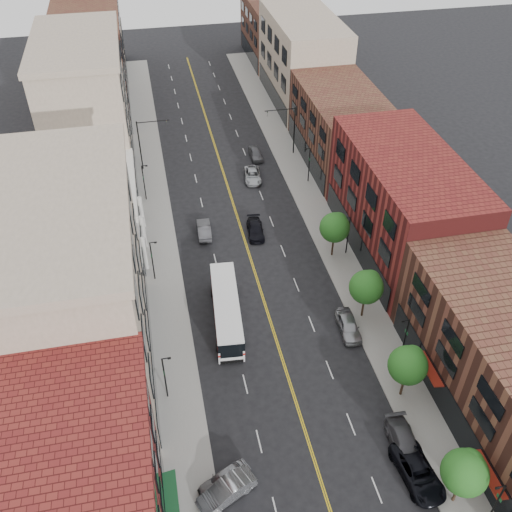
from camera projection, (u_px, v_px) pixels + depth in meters
ground at (312, 454)px, 46.29m from camera, size 220.00×220.00×0.00m
sidewalk_left at (157, 221)px, 71.12m from camera, size 4.00×110.00×0.15m
sidewalk_right at (311, 202)px, 74.29m from camera, size 4.00×110.00×0.15m
bldg_l_tanoffice at (80, 295)px, 47.71m from camera, size 10.00×22.00×18.00m
bldg_l_white at (94, 220)px, 64.49m from camera, size 10.00×14.00×8.00m
bldg_l_far_a at (88, 114)px, 74.17m from camera, size 10.00×20.00×18.00m
bldg_l_far_b at (92, 68)px, 90.24m from camera, size 10.00×20.00×15.00m
bldg_l_far_c at (91, 17)px, 102.26m from camera, size 10.00×16.00×20.00m
bldg_r_mid at (402, 205)px, 63.31m from camera, size 10.00×22.00×12.00m
bldg_r_far_a at (341, 128)px, 79.83m from camera, size 10.00×20.00×10.00m
bldg_r_far_b at (302, 60)px, 94.43m from camera, size 10.00×22.00×14.00m
bldg_r_far_c at (274, 30)px, 110.51m from camera, size 10.00×18.00×11.00m
tree_r_0 at (466, 471)px, 40.67m from camera, size 3.40×3.40×5.59m
tree_r_1 at (409, 364)px, 48.23m from camera, size 3.40×3.40×5.59m
tree_r_2 at (367, 286)px, 55.79m from camera, size 3.40×3.40×5.59m
tree_r_3 at (335, 226)px, 63.35m from camera, size 3.40×3.40×5.59m
lamp_l_1 at (165, 376)px, 48.72m from camera, size 0.81×0.55×5.05m
lamp_l_2 at (153, 259)px, 60.81m from camera, size 0.81×0.55×5.05m
lamp_l_3 at (144, 181)px, 72.91m from camera, size 0.81×0.55×5.05m
lamp_r_0 at (496, 502)px, 40.09m from camera, size 0.81×0.55×5.05m
lamp_r_1 at (405, 337)px, 52.18m from camera, size 0.81×0.55×5.05m
lamp_r_2 at (348, 233)px, 64.28m from camera, size 0.81×0.55×5.05m
lamp_r_3 at (309, 163)px, 76.38m from camera, size 0.81×0.55×5.05m
signal_mast_left at (144, 139)px, 78.00m from camera, size 4.49×0.18×7.20m
signal_mast_right at (290, 125)px, 81.25m from camera, size 4.49×0.18×7.20m
city_bus at (226, 309)px, 56.74m from camera, size 3.47×11.62×2.95m
car_angle_a at (225, 480)px, 43.73m from camera, size 4.63×3.39×1.47m
car_angle_b at (226, 491)px, 43.03m from camera, size 4.98×3.51×1.56m
car_parked_near at (418, 472)px, 44.21m from camera, size 3.06×5.80×1.56m
car_parked_mid at (405, 444)px, 46.10m from camera, size 2.39×5.35×1.52m
car_parked_far at (348, 326)px, 56.24m from camera, size 2.12×4.73×1.58m
car_lane_behind at (204, 229)px, 68.61m from camera, size 1.80×4.55×1.47m
car_lane_a at (255, 229)px, 68.69m from camera, size 2.32×4.81×1.35m
car_lane_b at (253, 175)px, 78.33m from camera, size 2.84×5.08×1.34m
car_lane_c at (256, 154)px, 82.90m from camera, size 1.67×4.08×1.39m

